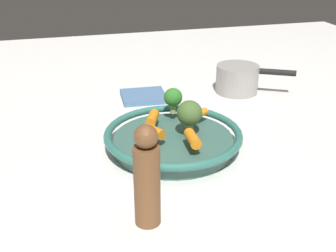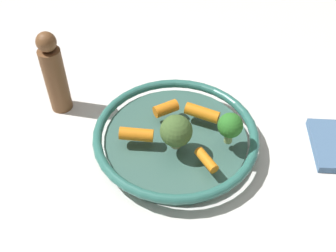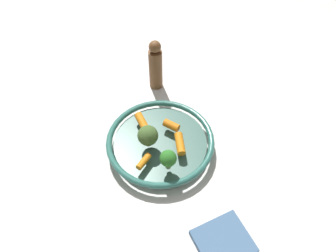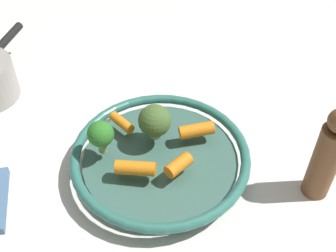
% 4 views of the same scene
% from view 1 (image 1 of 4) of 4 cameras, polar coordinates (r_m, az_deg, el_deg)
% --- Properties ---
extents(ground_plane, '(2.17, 2.17, 0.00)m').
position_cam_1_polar(ground_plane, '(0.88, 0.69, -3.10)').
color(ground_plane, silver).
extents(serving_bowl, '(0.29, 0.29, 0.04)m').
position_cam_1_polar(serving_bowl, '(0.87, 0.70, -1.78)').
color(serving_bowl, '#3D665B').
rests_on(serving_bowl, ground_plane).
extents(baby_carrot_right, '(0.06, 0.02, 0.02)m').
position_cam_1_polar(baby_carrot_right, '(0.80, 3.36, -1.72)').
color(baby_carrot_right, orange).
rests_on(baby_carrot_right, serving_bowl).
extents(baby_carrot_center, '(0.06, 0.04, 0.02)m').
position_cam_1_polar(baby_carrot_center, '(0.89, -2.12, 1.03)').
color(baby_carrot_center, orange).
rests_on(baby_carrot_center, serving_bowl).
extents(baby_carrot_left, '(0.05, 0.04, 0.02)m').
position_cam_1_polar(baby_carrot_left, '(0.83, -1.84, -0.79)').
color(baby_carrot_left, orange).
rests_on(baby_carrot_left, serving_bowl).
extents(baby_carrot_near_rim, '(0.04, 0.05, 0.02)m').
position_cam_1_polar(baby_carrot_near_rim, '(0.92, 4.19, 1.61)').
color(baby_carrot_near_rim, orange).
rests_on(baby_carrot_near_rim, serving_bowl).
extents(broccoli_floret_mid, '(0.05, 0.05, 0.06)m').
position_cam_1_polar(broccoli_floret_mid, '(0.86, 2.90, 1.77)').
color(broccoli_floret_mid, tan).
rests_on(broccoli_floret_mid, serving_bowl).
extents(broccoli_floret_edge, '(0.04, 0.04, 0.06)m').
position_cam_1_polar(broccoli_floret_edge, '(0.93, 0.70, 3.86)').
color(broccoli_floret_edge, '#94AC66').
rests_on(broccoli_floret_edge, serving_bowl).
extents(pepper_mill, '(0.04, 0.04, 0.17)m').
position_cam_1_polar(pepper_mill, '(0.63, -2.89, -7.08)').
color(pepper_mill, brown).
rests_on(pepper_mill, ground_plane).
extents(saucepan, '(0.14, 0.20, 0.08)m').
position_cam_1_polar(saucepan, '(1.19, 9.50, 6.35)').
color(saucepan, '#9E9993').
rests_on(saucepan, ground_plane).
extents(dish_towel, '(0.11, 0.12, 0.01)m').
position_cam_1_polar(dish_towel, '(1.14, -3.57, 4.03)').
color(dish_towel, '#4C7099').
rests_on(dish_towel, ground_plane).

